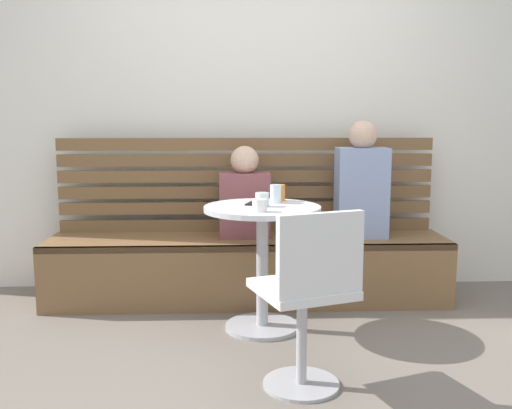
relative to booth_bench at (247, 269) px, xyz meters
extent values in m
plane|color=#70665B|center=(0.00, -1.20, -0.22)|extent=(8.00, 8.00, 0.00)
cube|color=white|center=(0.00, 0.44, 1.23)|extent=(5.20, 0.10, 2.90)
cube|color=brown|center=(0.00, 0.00, 0.00)|extent=(2.70, 0.52, 0.44)
cube|color=brown|center=(0.00, -0.24, 0.20)|extent=(2.70, 0.04, 0.04)
cube|color=brown|center=(0.00, 0.24, 0.26)|extent=(2.65, 0.04, 0.09)
cube|color=brown|center=(0.00, 0.24, 0.39)|extent=(2.65, 0.04, 0.09)
cube|color=brown|center=(0.00, 0.24, 0.50)|extent=(2.65, 0.04, 0.09)
cube|color=brown|center=(0.00, 0.24, 0.62)|extent=(2.65, 0.04, 0.09)
cube|color=brown|center=(0.00, 0.24, 0.73)|extent=(2.65, 0.04, 0.09)
cube|color=brown|center=(0.00, 0.24, 0.84)|extent=(2.65, 0.04, 0.09)
cylinder|color=#ADADB2|center=(0.07, -0.53, -0.21)|extent=(0.44, 0.44, 0.02)
cylinder|color=#ADADB2|center=(0.07, -0.53, 0.15)|extent=(0.07, 0.07, 0.69)
cylinder|color=silver|center=(0.07, -0.53, 0.50)|extent=(0.68, 0.68, 0.03)
cylinder|color=#ADADB2|center=(0.22, -1.28, -0.21)|extent=(0.36, 0.36, 0.02)
cylinder|color=#ADADB2|center=(0.22, -1.28, 0.00)|extent=(0.05, 0.05, 0.45)
cube|color=silver|center=(0.22, -1.28, 0.25)|extent=(0.51, 0.51, 0.04)
cube|color=silver|center=(0.28, -1.44, 0.45)|extent=(0.39, 0.17, 0.36)
cube|color=#8C9EC6|center=(0.77, 0.01, 0.52)|extent=(0.34, 0.22, 0.61)
sphere|color=#DBB293|center=(0.77, 0.01, 0.91)|extent=(0.19, 0.19, 0.19)
cube|color=brown|center=(-0.02, 0.04, 0.44)|extent=(0.34, 0.22, 0.44)
sphere|color=#DBB293|center=(-0.02, 0.04, 0.74)|extent=(0.19, 0.19, 0.19)
cylinder|color=silver|center=(0.07, -0.55, 0.56)|extent=(0.08, 0.08, 0.08)
cylinder|color=orange|center=(0.19, -0.33, 0.57)|extent=(0.07, 0.07, 0.10)
cylinder|color=white|center=(0.16, -0.41, 0.57)|extent=(0.07, 0.07, 0.11)
cylinder|color=white|center=(0.05, -0.74, 0.55)|extent=(0.08, 0.08, 0.07)
cube|color=black|center=(0.03, -0.45, 0.52)|extent=(0.11, 0.15, 0.01)
camera|label=1|loc=(-0.09, -3.82, 1.02)|focal=40.30mm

